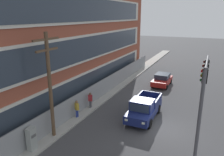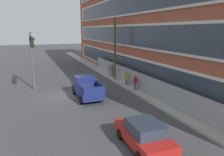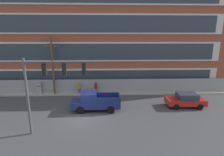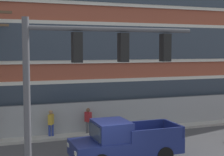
{
  "view_description": "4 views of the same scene",
  "coord_description": "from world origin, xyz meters",
  "px_view_note": "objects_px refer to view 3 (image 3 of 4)",
  "views": [
    {
      "loc": [
        -15.93,
        -2.74,
        8.79
      ],
      "look_at": [
        0.79,
        4.92,
        3.49
      ],
      "focal_mm": 35.0,
      "sensor_mm": 36.0,
      "label": 1
    },
    {
      "loc": [
        20.88,
        -2.98,
        6.4
      ],
      "look_at": [
        0.41,
        4.95,
        1.51
      ],
      "focal_mm": 35.0,
      "sensor_mm": 36.0,
      "label": 2
    },
    {
      "loc": [
        2.43,
        -15.54,
        7.66
      ],
      "look_at": [
        3.06,
        2.96,
        3.29
      ],
      "focal_mm": 28.0,
      "sensor_mm": 36.0,
      "label": 3
    },
    {
      "loc": [
        -4.71,
        -12.46,
        5.23
      ],
      "look_at": [
        1.74,
        5.11,
        3.67
      ],
      "focal_mm": 55.0,
      "sensor_mm": 36.0,
      "label": 4
    }
  ],
  "objects_px": {
    "traffic_signal_mast": "(48,80)",
    "pickup_truck_navy": "(95,102)",
    "pedestrian_by_fence": "(79,87)",
    "utility_pole_near_corner": "(53,63)",
    "electrical_cabinet": "(39,88)",
    "pedestrian_near_cabinet": "(96,87)",
    "sedan_red": "(186,100)"
  },
  "relations": [
    {
      "from": "pickup_truck_navy",
      "to": "utility_pole_near_corner",
      "type": "distance_m",
      "value": 8.46
    },
    {
      "from": "pickup_truck_navy",
      "to": "utility_pole_near_corner",
      "type": "relative_size",
      "value": 0.67
    },
    {
      "from": "pedestrian_by_fence",
      "to": "electrical_cabinet",
      "type": "bearing_deg",
      "value": -180.0
    },
    {
      "from": "traffic_signal_mast",
      "to": "pedestrian_by_fence",
      "type": "relative_size",
      "value": 3.64
    },
    {
      "from": "pickup_truck_navy",
      "to": "utility_pole_near_corner",
      "type": "height_order",
      "value": "utility_pole_near_corner"
    },
    {
      "from": "sedan_red",
      "to": "pedestrian_by_fence",
      "type": "relative_size",
      "value": 2.49
    },
    {
      "from": "pedestrian_near_cabinet",
      "to": "pedestrian_by_fence",
      "type": "xyz_separation_m",
      "value": [
        -2.25,
        0.04,
        0.0
      ]
    },
    {
      "from": "utility_pole_near_corner",
      "to": "traffic_signal_mast",
      "type": "bearing_deg",
      "value": -75.27
    },
    {
      "from": "sedan_red",
      "to": "utility_pole_near_corner",
      "type": "xyz_separation_m",
      "value": [
        -15.84,
        4.64,
        3.53
      ]
    },
    {
      "from": "pedestrian_by_fence",
      "to": "utility_pole_near_corner",
      "type": "bearing_deg",
      "value": -178.18
    },
    {
      "from": "traffic_signal_mast",
      "to": "pedestrian_by_fence",
      "type": "height_order",
      "value": "traffic_signal_mast"
    },
    {
      "from": "pickup_truck_navy",
      "to": "pedestrian_by_fence",
      "type": "bearing_deg",
      "value": 114.6
    },
    {
      "from": "traffic_signal_mast",
      "to": "sedan_red",
      "type": "relative_size",
      "value": 1.46
    },
    {
      "from": "electrical_cabinet",
      "to": "traffic_signal_mast",
      "type": "bearing_deg",
      "value": -64.86
    },
    {
      "from": "electrical_cabinet",
      "to": "pedestrian_near_cabinet",
      "type": "height_order",
      "value": "electrical_cabinet"
    },
    {
      "from": "pedestrian_by_fence",
      "to": "sedan_red",
      "type": "bearing_deg",
      "value": -20.74
    },
    {
      "from": "traffic_signal_mast",
      "to": "utility_pole_near_corner",
      "type": "distance_m",
      "value": 10.16
    },
    {
      "from": "traffic_signal_mast",
      "to": "electrical_cabinet",
      "type": "relative_size",
      "value": 3.49
    },
    {
      "from": "electrical_cabinet",
      "to": "pickup_truck_navy",
      "type": "bearing_deg",
      "value": -34.27
    },
    {
      "from": "sedan_red",
      "to": "electrical_cabinet",
      "type": "xyz_separation_m",
      "value": [
        -17.91,
        4.75,
        0.08
      ]
    },
    {
      "from": "traffic_signal_mast",
      "to": "pickup_truck_navy",
      "type": "distance_m",
      "value": 6.61
    },
    {
      "from": "utility_pole_near_corner",
      "to": "electrical_cabinet",
      "type": "height_order",
      "value": "utility_pole_near_corner"
    },
    {
      "from": "sedan_red",
      "to": "electrical_cabinet",
      "type": "relative_size",
      "value": 2.39
    },
    {
      "from": "pickup_truck_navy",
      "to": "pedestrian_near_cabinet",
      "type": "relative_size",
      "value": 3.08
    },
    {
      "from": "traffic_signal_mast",
      "to": "pickup_truck_navy",
      "type": "bearing_deg",
      "value": 55.6
    },
    {
      "from": "traffic_signal_mast",
      "to": "utility_pole_near_corner",
      "type": "relative_size",
      "value": 0.79
    },
    {
      "from": "sedan_red",
      "to": "pedestrian_near_cabinet",
      "type": "bearing_deg",
      "value": 155.41
    },
    {
      "from": "pedestrian_near_cabinet",
      "to": "pickup_truck_navy",
      "type": "bearing_deg",
      "value": -88.03
    },
    {
      "from": "electrical_cabinet",
      "to": "pedestrian_by_fence",
      "type": "relative_size",
      "value": 1.04
    },
    {
      "from": "traffic_signal_mast",
      "to": "pickup_truck_navy",
      "type": "relative_size",
      "value": 1.18
    },
    {
      "from": "pickup_truck_navy",
      "to": "pedestrian_near_cabinet",
      "type": "bearing_deg",
      "value": 91.97
    },
    {
      "from": "electrical_cabinet",
      "to": "pedestrian_near_cabinet",
      "type": "relative_size",
      "value": 1.04
    }
  ]
}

